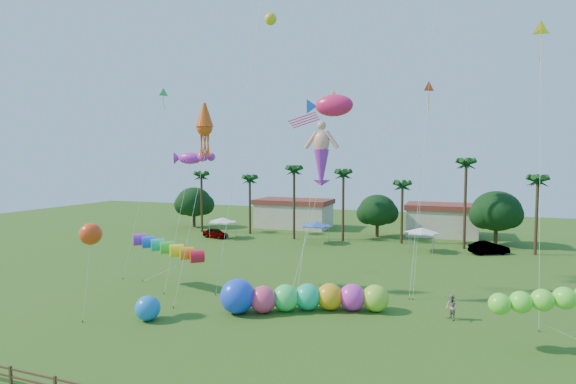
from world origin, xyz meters
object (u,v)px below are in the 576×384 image
(car_b, at_px, (489,248))
(car_a, at_px, (216,233))
(spectator_b, at_px, (451,307))
(blue_ball, at_px, (148,308))
(caterpillar_inflatable, at_px, (298,297))

(car_b, bearing_deg, car_a, 63.76)
(spectator_b, distance_m, blue_ball, 21.66)
(car_b, bearing_deg, caterpillar_inflatable, 123.21)
(car_a, height_order, blue_ball, blue_ball)
(spectator_b, bearing_deg, caterpillar_inflatable, -112.95)
(car_a, distance_m, caterpillar_inflatable, 34.34)
(spectator_b, bearing_deg, car_a, -160.34)
(car_a, xyz_separation_m, spectator_b, (32.98, -24.09, 0.21))
(car_a, relative_size, spectator_b, 2.25)
(car_b, relative_size, spectator_b, 2.56)
(car_b, xyz_separation_m, spectator_b, (-4.02, -25.70, 0.14))
(car_b, relative_size, blue_ball, 2.62)
(car_a, bearing_deg, blue_ball, -144.93)
(caterpillar_inflatable, height_order, blue_ball, caterpillar_inflatable)
(spectator_b, xyz_separation_m, caterpillar_inflatable, (-10.83, -2.15, 0.18))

